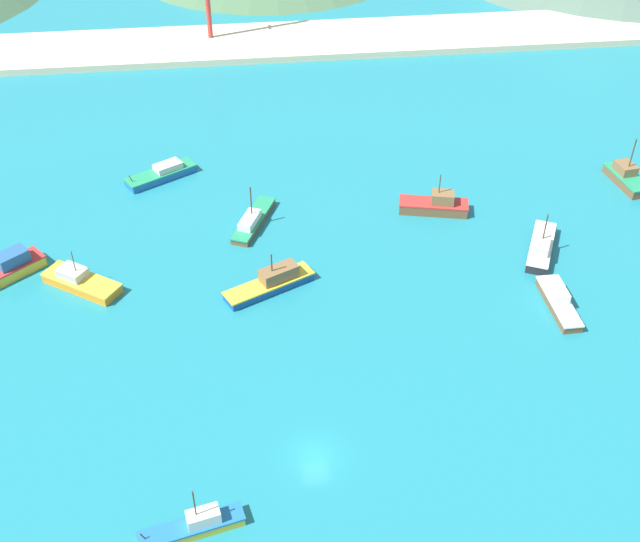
{
  "coord_description": "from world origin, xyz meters",
  "views": [
    {
      "loc": [
        -5.06,
        -46.19,
        58.35
      ],
      "look_at": [
        3.58,
        26.64,
        0.42
      ],
      "focal_mm": 44.5,
      "sensor_mm": 36.0,
      "label": 1
    }
  ],
  "objects_px": {
    "fishing_boat_4": "(194,526)",
    "fishing_boat_10": "(8,269)",
    "fishing_boat_7": "(272,282)",
    "fishing_boat_8": "(541,247)",
    "fishing_boat_6": "(162,174)",
    "fishing_boat_11": "(627,177)",
    "fishing_boat_13": "(558,300)",
    "fishing_boat_14": "(253,220)",
    "fishing_boat_0": "(80,281)",
    "fishing_boat_5": "(435,205)"
  },
  "relations": [
    {
      "from": "fishing_boat_4",
      "to": "fishing_boat_10",
      "type": "relative_size",
      "value": 1.03
    },
    {
      "from": "fishing_boat_7",
      "to": "fishing_boat_5",
      "type": "bearing_deg",
      "value": 30.91
    },
    {
      "from": "fishing_boat_0",
      "to": "fishing_boat_7",
      "type": "xyz_separation_m",
      "value": [
        21.98,
        -2.93,
        0.13
      ]
    },
    {
      "from": "fishing_boat_4",
      "to": "fishing_boat_6",
      "type": "xyz_separation_m",
      "value": [
        -4.8,
        57.15,
        -0.0
      ]
    },
    {
      "from": "fishing_boat_6",
      "to": "fishing_boat_7",
      "type": "xyz_separation_m",
      "value": [
        13.52,
        -25.96,
        0.2
      ]
    },
    {
      "from": "fishing_boat_10",
      "to": "fishing_boat_14",
      "type": "xyz_separation_m",
      "value": [
        29.05,
        7.06,
        -0.37
      ]
    },
    {
      "from": "fishing_boat_0",
      "to": "fishing_boat_10",
      "type": "height_order",
      "value": "fishing_boat_0"
    },
    {
      "from": "fishing_boat_7",
      "to": "fishing_boat_11",
      "type": "height_order",
      "value": "fishing_boat_11"
    },
    {
      "from": "fishing_boat_5",
      "to": "fishing_boat_11",
      "type": "bearing_deg",
      "value": 7.58
    },
    {
      "from": "fishing_boat_5",
      "to": "fishing_boat_10",
      "type": "height_order",
      "value": "fishing_boat_5"
    },
    {
      "from": "fishing_boat_6",
      "to": "fishing_boat_10",
      "type": "relative_size",
      "value": 1.13
    },
    {
      "from": "fishing_boat_0",
      "to": "fishing_boat_10",
      "type": "distance_m",
      "value": 9.18
    },
    {
      "from": "fishing_boat_13",
      "to": "fishing_boat_14",
      "type": "distance_m",
      "value": 38.7
    },
    {
      "from": "fishing_boat_13",
      "to": "fishing_boat_6",
      "type": "bearing_deg",
      "value": 144.02
    },
    {
      "from": "fishing_boat_0",
      "to": "fishing_boat_4",
      "type": "height_order",
      "value": "fishing_boat_4"
    },
    {
      "from": "fishing_boat_7",
      "to": "fishing_boat_13",
      "type": "distance_m",
      "value": 32.36
    },
    {
      "from": "fishing_boat_10",
      "to": "fishing_boat_4",
      "type": "bearing_deg",
      "value": -59.49
    },
    {
      "from": "fishing_boat_10",
      "to": "fishing_boat_14",
      "type": "distance_m",
      "value": 29.9
    },
    {
      "from": "fishing_boat_6",
      "to": "fishing_boat_14",
      "type": "height_order",
      "value": "fishing_boat_14"
    },
    {
      "from": "fishing_boat_13",
      "to": "fishing_boat_14",
      "type": "bearing_deg",
      "value": 149.1
    },
    {
      "from": "fishing_boat_4",
      "to": "fishing_boat_13",
      "type": "distance_m",
      "value": 47.14
    },
    {
      "from": "fishing_boat_7",
      "to": "fishing_boat_14",
      "type": "relative_size",
      "value": 1.05
    },
    {
      "from": "fishing_boat_6",
      "to": "fishing_boat_5",
      "type": "bearing_deg",
      "value": -19.41
    },
    {
      "from": "fishing_boat_0",
      "to": "fishing_boat_11",
      "type": "xyz_separation_m",
      "value": [
        72.08,
        14.11,
        0.16
      ]
    },
    {
      "from": "fishing_boat_11",
      "to": "fishing_boat_4",
      "type": "bearing_deg",
      "value": -140.65
    },
    {
      "from": "fishing_boat_6",
      "to": "fishing_boat_14",
      "type": "distance_m",
      "value": 17.59
    },
    {
      "from": "fishing_boat_7",
      "to": "fishing_boat_8",
      "type": "relative_size",
      "value": 1.11
    },
    {
      "from": "fishing_boat_8",
      "to": "fishing_boat_0",
      "type": "bearing_deg",
      "value": -180.0
    },
    {
      "from": "fishing_boat_0",
      "to": "fishing_boat_13",
      "type": "xyz_separation_m",
      "value": [
        53.61,
        -9.76,
        0.01
      ]
    },
    {
      "from": "fishing_boat_6",
      "to": "fishing_boat_10",
      "type": "xyz_separation_m",
      "value": [
        -17.11,
        -19.97,
        0.33
      ]
    },
    {
      "from": "fishing_boat_4",
      "to": "fishing_boat_14",
      "type": "xyz_separation_m",
      "value": [
        7.14,
        44.23,
        -0.04
      ]
    },
    {
      "from": "fishing_boat_14",
      "to": "fishing_boat_6",
      "type": "bearing_deg",
      "value": 132.76
    },
    {
      "from": "fishing_boat_6",
      "to": "fishing_boat_14",
      "type": "relative_size",
      "value": 0.97
    },
    {
      "from": "fishing_boat_7",
      "to": "fishing_boat_11",
      "type": "relative_size",
      "value": 1.33
    },
    {
      "from": "fishing_boat_0",
      "to": "fishing_boat_13",
      "type": "distance_m",
      "value": 54.49
    },
    {
      "from": "fishing_boat_4",
      "to": "fishing_boat_14",
      "type": "relative_size",
      "value": 0.88
    },
    {
      "from": "fishing_boat_14",
      "to": "fishing_boat_11",
      "type": "bearing_deg",
      "value": 4.42
    },
    {
      "from": "fishing_boat_11",
      "to": "fishing_boat_14",
      "type": "distance_m",
      "value": 51.83
    },
    {
      "from": "fishing_boat_4",
      "to": "fishing_boat_7",
      "type": "distance_m",
      "value": 32.39
    },
    {
      "from": "fishing_boat_4",
      "to": "fishing_boat_11",
      "type": "relative_size",
      "value": 1.11
    },
    {
      "from": "fishing_boat_7",
      "to": "fishing_boat_6",
      "type": "bearing_deg",
      "value": 117.51
    },
    {
      "from": "fishing_boat_4",
      "to": "fishing_boat_5",
      "type": "xyz_separation_m",
      "value": [
        31.01,
        44.53,
        0.3
      ]
    },
    {
      "from": "fishing_boat_7",
      "to": "fishing_boat_10",
      "type": "height_order",
      "value": "fishing_boat_7"
    },
    {
      "from": "fishing_boat_13",
      "to": "fishing_boat_0",
      "type": "bearing_deg",
      "value": 169.69
    },
    {
      "from": "fishing_boat_5",
      "to": "fishing_boat_10",
      "type": "bearing_deg",
      "value": -172.08
    },
    {
      "from": "fishing_boat_8",
      "to": "fishing_boat_11",
      "type": "height_order",
      "value": "fishing_boat_11"
    },
    {
      "from": "fishing_boat_6",
      "to": "fishing_boat_7",
      "type": "relative_size",
      "value": 0.92
    },
    {
      "from": "fishing_boat_10",
      "to": "fishing_boat_13",
      "type": "relative_size",
      "value": 0.99
    },
    {
      "from": "fishing_boat_0",
      "to": "fishing_boat_7",
      "type": "height_order",
      "value": "fishing_boat_0"
    },
    {
      "from": "fishing_boat_14",
      "to": "fishing_boat_10",
      "type": "bearing_deg",
      "value": -166.34
    }
  ]
}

